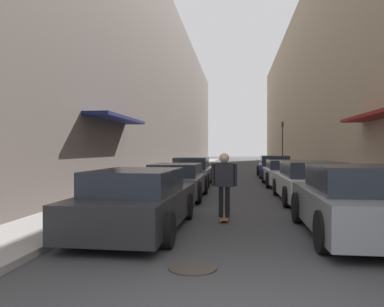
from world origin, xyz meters
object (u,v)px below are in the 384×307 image
object	(u,v)px
parked_car_left_1	(177,181)
parked_car_right_2	(286,173)
parked_car_right_1	(310,182)
manhole_cover	(193,268)
traffic_light	(282,140)
parked_car_left_2	(192,172)
skateboarder	(224,179)
parked_car_left_0	(138,201)
parked_car_right_0	(357,202)
parked_car_right_3	(274,167)

from	to	relation	value
parked_car_left_1	parked_car_right_2	bearing A→B (deg)	49.50
parked_car_right_1	manhole_cover	xyz separation A→B (m)	(-3.05, -7.40, -0.63)
parked_car_right_2	manhole_cover	bearing A→B (deg)	-102.99
parked_car_left_1	traffic_light	world-z (taller)	traffic_light
parked_car_right_2	traffic_light	distance (m)	13.69
parked_car_left_1	parked_car_right_2	xyz separation A→B (m)	(4.43, 5.18, 0.00)
parked_car_left_2	parked_car_right_1	size ratio (longest dim) A/B	0.97
parked_car_left_2	skateboarder	world-z (taller)	skateboarder
parked_car_left_2	traffic_light	bearing A→B (deg)	66.62
traffic_light	parked_car_right_2	bearing A→B (deg)	-96.14
parked_car_left_0	parked_car_left_2	world-z (taller)	parked_car_left_2
skateboarder	manhole_cover	world-z (taller)	skateboarder
parked_car_left_2	parked_car_right_1	xyz separation A→B (m)	(4.55, -5.25, -0.01)
parked_car_right_0	parked_car_left_2	bearing A→B (deg)	113.26
parked_car_left_2	parked_car_left_0	bearing A→B (deg)	-89.63
parked_car_right_3	manhole_cover	bearing A→B (deg)	-99.16
manhole_cover	parked_car_left_2	bearing A→B (deg)	96.78
parked_car_right_1	manhole_cover	distance (m)	8.02
manhole_cover	traffic_light	size ratio (longest dim) A/B	0.18
parked_car_right_0	parked_car_right_1	bearing A→B (deg)	89.01
parked_car_left_0	parked_car_left_2	xyz separation A→B (m)	(-0.07, 10.29, 0.02)
parked_car_left_2	parked_car_right_1	distance (m)	6.95
parked_car_left_1	traffic_light	distance (m)	19.66
parked_car_left_2	parked_car_right_3	bearing A→B (deg)	52.25
parked_car_left_0	parked_car_right_1	world-z (taller)	parked_car_right_1
parked_car_left_1	parked_car_right_3	world-z (taller)	parked_car_right_3
parked_car_right_3	skateboarder	world-z (taller)	skateboarder
parked_car_left_2	parked_car_right_2	distance (m)	4.47
manhole_cover	skateboarder	bearing A→B (deg)	84.88
parked_car_right_0	parked_car_right_1	world-z (taller)	parked_car_right_0
skateboarder	manhole_cover	xyz separation A→B (m)	(-0.33, -3.72, -0.99)
manhole_cover	traffic_light	world-z (taller)	traffic_light
parked_car_right_1	traffic_light	xyz separation A→B (m)	(1.37, 18.94, 1.88)
parked_car_right_2	skateboarder	xyz separation A→B (m)	(-2.63, -9.14, 0.39)
parked_car_left_1	parked_car_right_0	distance (m)	6.98
parked_car_right_1	parked_car_right_3	world-z (taller)	parked_car_right_3
parked_car_left_0	manhole_cover	world-z (taller)	parked_car_left_0
parked_car_left_2	parked_car_right_1	bearing A→B (deg)	-49.08
parked_car_left_1	skateboarder	distance (m)	4.36
parked_car_right_0	parked_car_right_1	xyz separation A→B (m)	(0.09, 5.13, -0.04)
parked_car_right_0	traffic_light	distance (m)	24.18
parked_car_left_1	skateboarder	world-z (taller)	skateboarder
parked_car_right_2	parked_car_left_0	bearing A→B (deg)	-112.74
parked_car_right_1	skateboarder	world-z (taller)	skateboarder
parked_car_left_0	parked_car_left_1	bearing A→B (deg)	90.29
parked_car_right_3	parked_car_left_2	bearing A→B (deg)	-127.75
parked_car_left_2	manhole_cover	bearing A→B (deg)	-83.22
parked_car_right_0	parked_car_right_3	size ratio (longest dim) A/B	0.92
parked_car_left_1	parked_car_left_2	bearing A→B (deg)	90.46
parked_car_right_2	manhole_cover	distance (m)	13.20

